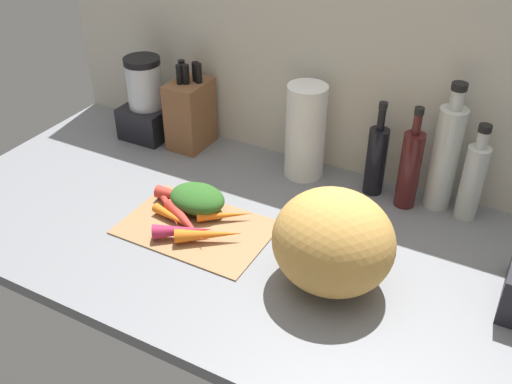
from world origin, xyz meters
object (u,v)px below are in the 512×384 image
at_px(winter_squash, 333,242).
at_px(blender_appliance, 146,103).
at_px(carrot_0, 182,231).
at_px(carrot_4, 209,235).
at_px(carrot_6, 224,216).
at_px(carrot_5, 185,198).
at_px(bottle_1, 410,168).
at_px(bottle_0, 376,159).
at_px(carrot_1, 186,222).
at_px(bottle_2, 445,156).
at_px(carrot_2, 170,209).
at_px(cutting_board, 197,227).
at_px(carrot_3, 174,218).
at_px(knife_block, 190,113).
at_px(paper_towel_roll, 305,132).
at_px(bottle_3, 473,180).

distance_m(winter_squash, blender_appliance, 0.82).
distance_m(carrot_0, winter_squash, 0.37).
bearing_deg(carrot_4, carrot_6, 96.68).
xyz_separation_m(carrot_5, bottle_1, (0.48, 0.27, 0.08)).
xyz_separation_m(bottle_0, bottle_1, (0.09, -0.02, 0.01)).
bearing_deg(blender_appliance, carrot_1, -43.10).
relative_size(carrot_5, carrot_6, 1.18).
xyz_separation_m(carrot_5, bottle_2, (0.56, 0.31, 0.12)).
bearing_deg(bottle_2, carrot_6, -143.08).
bearing_deg(winter_squash, carrot_2, 175.02).
xyz_separation_m(carrot_0, bottle_0, (0.32, 0.41, 0.07)).
distance_m(cutting_board, bottle_1, 0.54).
bearing_deg(carrot_5, blender_appliance, 139.74).
height_order(carrot_3, knife_block, knife_block).
bearing_deg(knife_block, carrot_1, -58.16).
distance_m(paper_towel_roll, bottle_2, 0.36).
xyz_separation_m(carrot_4, bottle_2, (0.42, 0.41, 0.12)).
bearing_deg(carrot_1, bottle_0, 48.30).
bearing_deg(blender_appliance, carrot_2, -46.50).
bearing_deg(carrot_5, carrot_0, -58.61).
bearing_deg(bottle_0, bottle_1, -11.75).
relative_size(carrot_2, carrot_5, 0.94).
relative_size(blender_appliance, bottle_2, 0.75).
bearing_deg(carrot_0, bottle_3, 36.25).
bearing_deg(carrot_6, carrot_3, -148.25).
relative_size(cutting_board, knife_block, 1.39).
bearing_deg(carrot_4, bottle_0, 56.26).
bearing_deg(carrot_3, knife_block, 117.37).
xyz_separation_m(cutting_board, bottle_2, (0.48, 0.38, 0.14)).
relative_size(cutting_board, blender_appliance, 1.43).
bearing_deg(bottle_0, carrot_6, -131.54).
relative_size(bottle_2, bottle_3, 1.32).
distance_m(knife_block, bottle_1, 0.65).
xyz_separation_m(carrot_1, paper_towel_roll, (0.14, 0.37, 0.11)).
bearing_deg(bottle_1, blender_appliance, -179.48).
relative_size(carrot_5, bottle_0, 0.63).
bearing_deg(carrot_2, carrot_6, 15.49).
xyz_separation_m(carrot_3, winter_squash, (0.41, -0.01, 0.09)).
bearing_deg(carrot_6, carrot_2, -164.51).
height_order(carrot_0, knife_block, knife_block).
xyz_separation_m(carrot_3, paper_towel_roll, (0.18, 0.36, 0.11)).
xyz_separation_m(knife_block, blender_appliance, (-0.15, -0.01, 0.00)).
bearing_deg(carrot_2, bottle_3, 28.30).
bearing_deg(winter_squash, bottle_3, 62.35).
bearing_deg(carrot_0, winter_squash, 4.15).
xyz_separation_m(carrot_2, bottle_0, (0.40, 0.34, 0.08)).
xyz_separation_m(blender_appliance, paper_towel_roll, (0.51, 0.02, 0.02)).
distance_m(cutting_board, blender_appliance, 0.52).
bearing_deg(winter_squash, bottle_2, 72.52).
height_order(blender_appliance, paper_towel_roll, paper_towel_roll).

